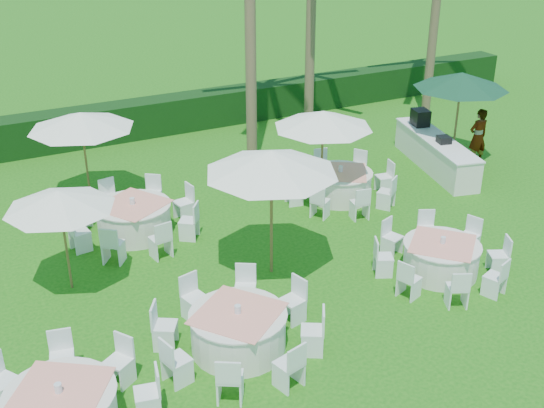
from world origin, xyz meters
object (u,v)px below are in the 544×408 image
Objects in this scene: banquet_table_c at (441,257)px; umbrella_a at (59,200)px; umbrella_d at (323,119)px; umbrella_b at (271,162)px; banquet_table_e at (134,218)px; umbrella_green at (461,81)px; umbrella_c at (81,121)px; buffet_table at (435,152)px; banquet_table_f at (340,184)px; staff_person at (478,137)px; banquet_table_b at (238,330)px.

umbrella_a is (-7.46, 3.12, 1.70)m from banquet_table_c.
banquet_table_c is 4.85m from umbrella_d.
umbrella_b reaches higher than umbrella_a.
umbrella_a is 4.39m from umbrella_b.
banquet_table_e is at bearing 124.94° from umbrella_b.
umbrella_green is (4.68, 5.08, 2.18)m from banquet_table_c.
umbrella_c is (-2.73, 5.54, -0.35)m from umbrella_b.
buffet_table is at bearing 23.98° from umbrella_b.
umbrella_d is 5.20m from umbrella_green.
umbrella_b is at bearing -142.55° from banquet_table_f.
umbrella_c is 1.57× the size of staff_person.
umbrella_a is 0.83× the size of umbrella_c.
staff_person reaches higher than banquet_table_f.
banquet_table_b is at bearing -150.61° from umbrella_green.
banquet_table_b is 4.58m from umbrella_a.
umbrella_a is at bearing -169.55° from umbrella_d.
umbrella_a is at bearing 161.76° from umbrella_b.
umbrella_green reaches higher than banquet_table_c.
umbrella_a reaches higher than banquet_table_f.
umbrella_c is 11.64m from staff_person.
banquet_table_f is at bearing -25.06° from umbrella_c.
staff_person is at bearing 26.14° from banquet_table_b.
staff_person is (11.24, -2.68, -1.43)m from umbrella_c.
umbrella_a is at bearing 157.28° from banquet_table_c.
staff_person is (8.51, 2.86, -1.77)m from umbrella_b.
umbrella_a is 12.31m from umbrella_green.
buffet_table is (4.33, 0.54, -1.84)m from umbrella_d.
banquet_table_f is 4.90m from umbrella_b.
umbrella_d is (-0.47, 4.41, 1.96)m from banquet_table_c.
buffet_table is (7.18, 3.19, -2.14)m from umbrella_b.
buffet_table is (11.32, 1.83, -1.58)m from umbrella_a.
umbrella_d is at bearing 179.46° from banquet_table_f.
staff_person is (10.32, 5.06, 0.46)m from banquet_table_b.
umbrella_green is 1.83m from staff_person.
banquet_table_b is at bearing 27.80° from staff_person.
umbrella_b is 9.15m from staff_person.
banquet_table_b is 10.48m from buffet_table.
umbrella_b is at bearing 152.09° from banquet_table_c.
banquet_table_b is 1.38× the size of umbrella_a.
banquet_table_f is 3.76m from buffet_table.
staff_person is at bearing -1.52° from banquet_table_e.
banquet_table_b is 11.50m from staff_person.
banquet_table_f is at bearing -171.55° from umbrella_green.
banquet_table_c is at bearing -91.75° from banquet_table_f.
banquet_table_f reaches higher than banquet_table_c.
umbrella_green reaches higher than umbrella_d.
staff_person reaches higher than buffet_table.
banquet_table_e is at bearing 138.37° from banquet_table_c.
umbrella_b reaches higher than umbrella_c.
umbrella_b reaches higher than umbrella_green.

